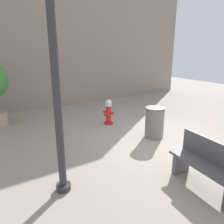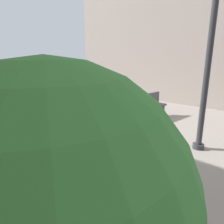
# 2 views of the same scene
# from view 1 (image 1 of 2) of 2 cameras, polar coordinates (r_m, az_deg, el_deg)

# --- Properties ---
(ground_plane) EXTENTS (23.40, 23.40, 0.00)m
(ground_plane) POSITION_cam_1_polar(r_m,az_deg,el_deg) (6.66, 12.15, -7.04)
(ground_plane) COLOR gray
(building_facade_right) EXTENTS (0.70, 18.00, 7.16)m
(building_facade_right) POSITION_cam_1_polar(r_m,az_deg,el_deg) (10.23, -24.46, 20.47)
(building_facade_right) COLOR gray
(building_facade_right) RESTS_ON ground_plane
(fire_hydrant) EXTENTS (0.41, 0.39, 0.90)m
(fire_hydrant) POSITION_cam_1_polar(r_m,az_deg,el_deg) (7.67, -0.94, 0.05)
(fire_hydrant) COLOR red
(fire_hydrant) RESTS_ON ground_plane
(bench_near) EXTENTS (1.58, 0.61, 0.95)m
(bench_near) POSITION_cam_1_polar(r_m,az_deg,el_deg) (4.59, 23.99, -12.61)
(bench_near) COLOR #4C4C51
(bench_near) RESTS_ON ground_plane
(street_lamp) EXTENTS (0.36, 0.36, 4.38)m
(street_lamp) POSITION_cam_1_polar(r_m,az_deg,el_deg) (3.69, -15.31, 17.13)
(street_lamp) COLOR #2D2D33
(street_lamp) RESTS_ON ground_plane
(trash_bin) EXTENTS (0.59, 0.59, 0.94)m
(trash_bin) POSITION_cam_1_polar(r_m,az_deg,el_deg) (6.64, 11.15, -2.72)
(trash_bin) COLOR slate
(trash_bin) RESTS_ON ground_plane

